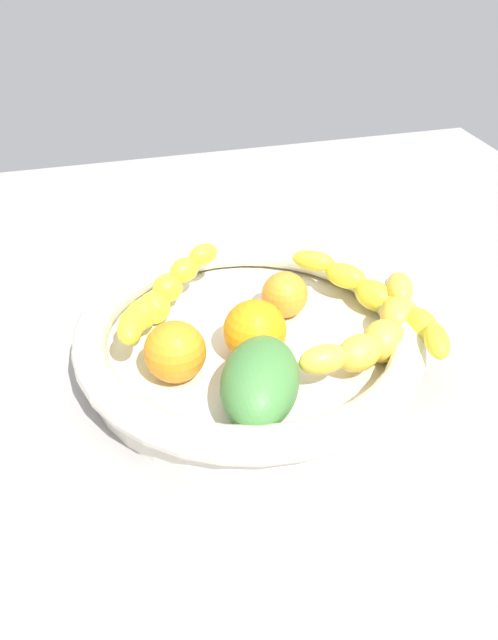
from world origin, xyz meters
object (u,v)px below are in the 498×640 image
(orange_mid_right, at_px, (255,331))
(fruit_bowl, at_px, (249,338))
(banana_draped_left, at_px, (159,299))
(banana_draped_right, at_px, (382,301))
(banana_arching_top, at_px, (377,332))
(orange_mid_left, at_px, (285,295))
(orange_front, at_px, (175,352))
(mango_green, at_px, (260,382))

(orange_mid_right, bearing_deg, fruit_bowl, 1.07)
(banana_draped_left, xyz_separation_m, banana_draped_right, (-0.06, -0.23, -0.00))
(banana_draped_right, xyz_separation_m, orange_mid_right, (-0.02, 0.15, 0.00))
(banana_draped_right, height_order, banana_arching_top, banana_draped_right)
(orange_mid_left, bearing_deg, orange_front, 119.05)
(fruit_bowl, distance_m, banana_arching_top, 0.13)
(banana_draped_right, xyz_separation_m, banana_arching_top, (-0.05, 0.03, -0.00))
(orange_front, distance_m, mango_green, 0.09)
(orange_mid_right, bearing_deg, banana_draped_left, 45.45)
(fruit_bowl, relative_size, orange_front, 5.94)
(banana_draped_left, bearing_deg, orange_front, -178.98)
(orange_mid_left, bearing_deg, mango_green, 154.02)
(banana_draped_right, bearing_deg, fruit_bowl, 88.69)
(fruit_bowl, bearing_deg, orange_mid_left, -51.07)
(banana_draped_left, distance_m, orange_mid_left, 0.14)
(fruit_bowl, distance_m, banana_draped_left, 0.11)
(orange_front, bearing_deg, orange_mid_left, -60.95)
(fruit_bowl, xyz_separation_m, banana_draped_right, (-0.00, -0.15, 0.02))
(orange_front, bearing_deg, fruit_bowl, -68.35)
(banana_arching_top, height_order, orange_front, orange_front)
(orange_mid_left, bearing_deg, banana_draped_right, -115.55)
(mango_green, bearing_deg, banana_draped_right, -60.05)
(fruit_bowl, xyz_separation_m, banana_arching_top, (-0.05, -0.12, 0.02))
(banana_draped_left, distance_m, orange_mid_right, 0.12)
(banana_draped_left, distance_m, orange_front, 0.09)
(fruit_bowl, distance_m, banana_draped_right, 0.15)
(mango_green, bearing_deg, orange_front, 46.14)
(orange_mid_right, bearing_deg, orange_mid_left, -38.66)
(orange_front, bearing_deg, mango_green, -133.86)
(banana_draped_right, bearing_deg, banana_draped_left, 74.46)
(banana_draped_right, bearing_deg, orange_mid_left, 64.45)
(banana_draped_right, bearing_deg, orange_mid_right, 97.44)
(orange_front, height_order, orange_mid_right, orange_mid_right)
(banana_draped_right, relative_size, mango_green, 1.97)
(orange_mid_left, bearing_deg, orange_mid_right, 141.34)
(banana_draped_left, distance_m, mango_green, 0.17)
(banana_arching_top, height_order, mango_green, mango_green)
(banana_arching_top, distance_m, orange_mid_right, 0.12)
(orange_mid_left, bearing_deg, banana_arching_top, -144.36)
(banana_draped_left, relative_size, orange_mid_left, 3.15)
(banana_draped_left, bearing_deg, orange_mid_right, -134.55)
(banana_arching_top, relative_size, mango_green, 1.50)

